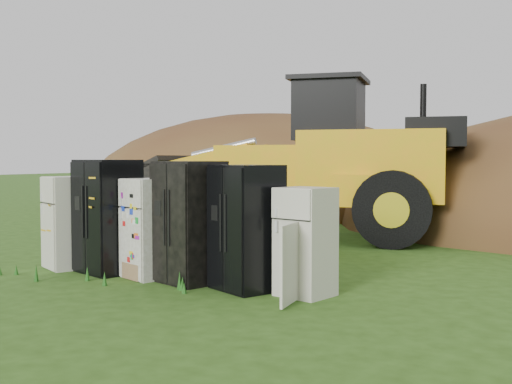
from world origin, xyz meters
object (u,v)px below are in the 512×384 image
fridge_open_door (305,242)px  fridge_black_side (108,216)px  fridge_sticker (149,228)px  wheel_loader (290,158)px  fridge_dark_mid (190,222)px  fridge_leftmost (68,222)px  fridge_black_right (247,228)px

fridge_open_door → fridge_black_side: bearing=-168.5°
fridge_sticker → wheel_loader: (-0.46, 6.18, 1.16)m
fridge_dark_mid → fridge_black_side: bearing=-163.5°
fridge_black_side → fridge_dark_mid: fridge_black_side is taller
fridge_leftmost → fridge_open_door: (4.75, -0.00, -0.05)m
fridge_black_side → fridge_dark_mid: 1.77m
fridge_sticker → fridge_open_door: size_ratio=1.05×
fridge_leftmost → fridge_dark_mid: (2.70, -0.00, 0.14)m
fridge_black_side → fridge_dark_mid: bearing=15.7°
fridge_black_side → fridge_sticker: bearing=14.2°
fridge_black_side → fridge_black_right: bearing=15.1°
fridge_leftmost → fridge_dark_mid: 2.70m
fridge_dark_mid → fridge_open_door: 2.06m
fridge_leftmost → wheel_loader: 6.44m
fridge_black_right → wheel_loader: bearing=134.5°
fridge_open_door → fridge_sticker: bearing=-167.8°
fridge_dark_mid → fridge_sticker: bearing=-161.7°
fridge_open_door → wheel_loader: 7.12m
fridge_dark_mid → wheel_loader: wheel_loader is taller
fridge_black_side → fridge_sticker: (0.95, -0.04, -0.16)m
fridge_leftmost → fridge_dark_mid: fridge_dark_mid is taller
fridge_leftmost → fridge_open_door: 4.75m
fridge_dark_mid → fridge_open_door: bearing=17.3°
fridge_open_door → fridge_dark_mid: bearing=-168.1°
fridge_black_side → fridge_open_door: size_ratio=1.25×
fridge_dark_mid → fridge_open_door: size_ratio=1.24×
fridge_leftmost → fridge_open_door: size_ratio=1.06×
fridge_dark_mid → fridge_black_right: size_ratio=1.03×
fridge_black_right → wheel_loader: wheel_loader is taller
fridge_leftmost → wheel_loader: bearing=101.3°
fridge_sticker → fridge_open_door: fridge_sticker is taller
fridge_black_right → wheel_loader: (-2.38, 6.22, 1.05)m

